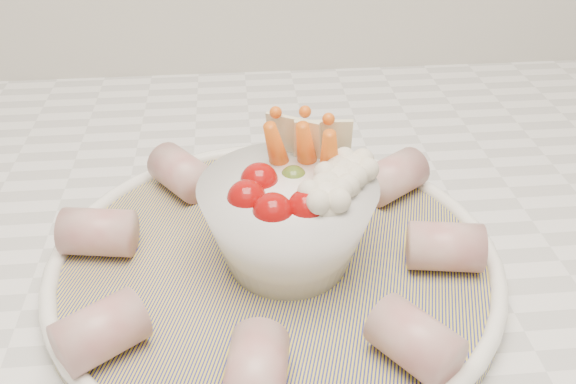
{
  "coord_description": "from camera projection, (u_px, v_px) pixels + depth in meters",
  "views": [
    {
      "loc": [
        -0.02,
        1.01,
        1.23
      ],
      "look_at": [
        0.02,
        1.37,
        0.99
      ],
      "focal_mm": 40.0,
      "sensor_mm": 36.0,
      "label": 1
    }
  ],
  "objects": [
    {
      "name": "serving_platter",
      "position": [
        275.0,
        263.0,
        0.47
      ],
      "size": [
        0.41,
        0.41,
        0.02
      ],
      "color": "navy",
      "rests_on": "kitchen_counter"
    },
    {
      "name": "veggie_bowl",
      "position": [
        291.0,
        217.0,
        0.45
      ],
      "size": [
        0.12,
        0.12,
        0.1
      ],
      "color": "white",
      "rests_on": "serving_platter"
    },
    {
      "name": "cured_meat_rolls",
      "position": [
        273.0,
        239.0,
        0.46
      ],
      "size": [
        0.3,
        0.31,
        0.03
      ],
      "color": "#AB4F4E",
      "rests_on": "serving_platter"
    }
  ]
}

